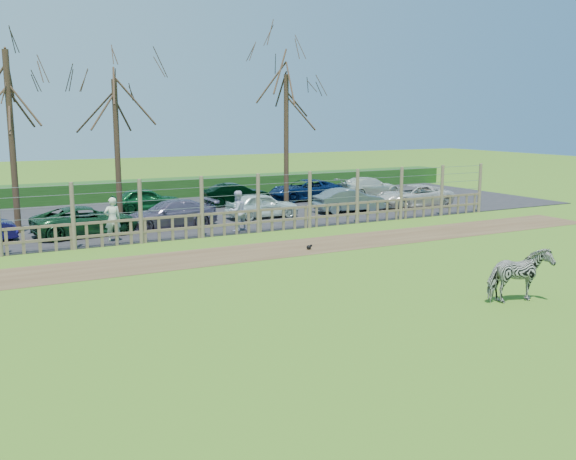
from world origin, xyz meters
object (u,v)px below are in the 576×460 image
car_11 (236,195)px  visitor_a (113,219)px  crow (309,247)px  car_13 (369,187)px  tree_left (9,97)px  car_12 (305,190)px  car_2 (87,221)px  car_6 (413,196)px  car_5 (349,200)px  car_10 (146,200)px  tree_right (286,109)px  car_3 (170,214)px  tree_mid (116,116)px  car_4 (262,205)px  visitor_b (237,211)px  zebra (519,275)px

car_11 → visitor_a: bearing=137.7°
crow → car_13: bearing=47.1°
tree_left → car_12: (15.85, 3.61, -4.98)m
car_2 → car_12: size_ratio=1.00×
car_6 → car_12: (-3.71, 5.24, 0.00)m
visitor_a → car_11: size_ratio=0.47×
car_6 → car_12: same height
visitor_a → car_2: visitor_a is taller
crow → car_5: 9.56m
car_11 → car_13: size_ratio=0.88×
car_10 → car_13: same height
tree_right → car_3: tree_right is taller
tree_mid → car_4: bearing=-18.6°
crow → car_12: 13.91m
visitor_a → visitor_b: size_ratio=1.00×
car_5 → car_12: bearing=1.7°
zebra → crow: zebra is taller
tree_right → car_10: bearing=163.3°
car_5 → visitor_b: bearing=113.7°
tree_right → car_12: (2.35, 2.11, -4.60)m
crow → car_12: bearing=61.1°
tree_left → car_11: tree_left is taller
car_11 → car_10: bearing=94.9°
car_10 → car_12: size_ratio=0.82×
crow → car_3: 7.48m
car_11 → car_12: size_ratio=0.84×
tree_left → car_13: 20.86m
visitor_b → car_5: visitor_b is taller
visitor_b → car_5: 7.65m
tree_left → car_4: size_ratio=2.24×
tree_right → car_2: 12.44m
tree_mid → visitor_a: size_ratio=3.96×
car_10 → tree_mid: bearing=146.5°
car_6 → car_12: bearing=-140.9°
tree_left → car_6: tree_left is taller
car_3 → car_10: (0.45, 5.41, 0.00)m
tree_left → car_2: 5.86m
car_11 → car_12: 4.45m
car_10 → car_13: (13.55, -0.47, 0.00)m
crow → car_11: (2.27, 11.99, 0.55)m
zebra → car_6: zebra is taller
tree_mid → car_13: bearing=7.9°
crow → car_6: (10.42, 6.93, 0.55)m
visitor_b → car_11: (3.11, 7.35, -0.26)m
crow → car_11: 12.22m
car_13 → car_11: bearing=85.7°
car_2 → car_3: (3.56, 0.11, 0.00)m
tree_mid → car_6: tree_mid is taller
car_11 → visitor_b: bearing=164.1°
tree_left → zebra: tree_left is taller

